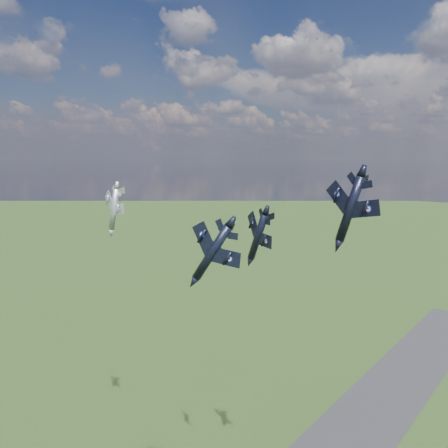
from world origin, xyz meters
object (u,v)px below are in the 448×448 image
Objects in this scene: jet_right_navy at (212,252)px; jet_high_navy at (350,209)px; jet_lead_navy at (258,236)px; jet_left_silver at (114,209)px.

jet_high_navy is at bearing 64.72° from jet_right_navy.
jet_lead_navy is at bearing 99.30° from jet_right_navy.
jet_right_navy is 0.77× the size of jet_high_navy.
jet_right_navy is at bearing -11.44° from jet_left_silver.
jet_left_silver is at bearing 147.73° from jet_right_navy.
jet_right_navy is at bearing -94.43° from jet_high_navy.
jet_lead_navy is 1.12× the size of jet_right_navy.
jet_high_navy is (15.09, 5.90, 5.75)m from jet_lead_navy.
jet_left_silver is at bearing -161.21° from jet_high_navy.
jet_right_navy reaches higher than jet_lead_navy.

